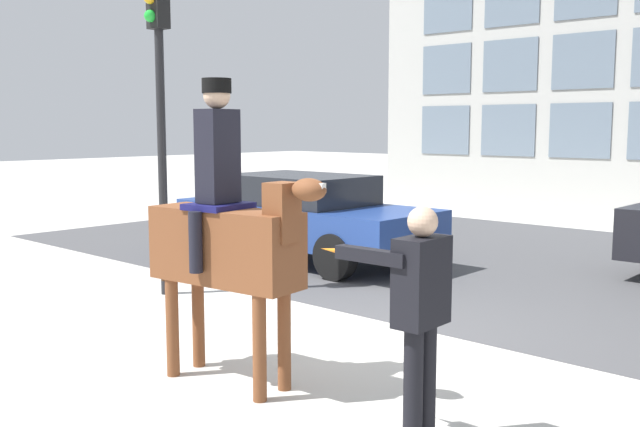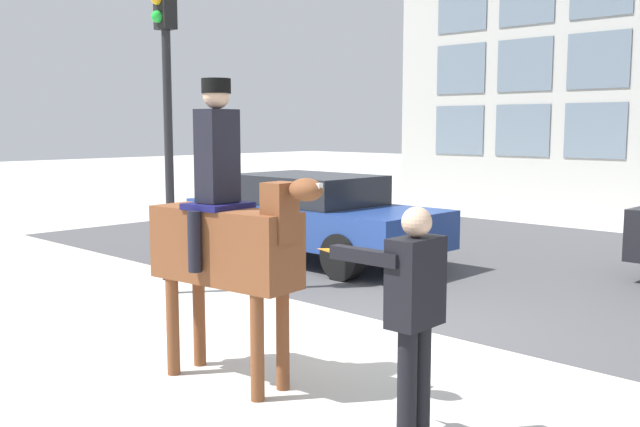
# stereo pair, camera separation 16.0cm
# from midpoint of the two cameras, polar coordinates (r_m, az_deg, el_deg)

# --- Properties ---
(ground_plane) EXTENTS (80.00, 80.00, 0.00)m
(ground_plane) POSITION_cam_midpoint_polar(r_m,az_deg,el_deg) (7.54, 3.02, -9.58)
(ground_plane) COLOR #B2AFA8
(road_surface) EXTENTS (18.70, 8.50, 0.01)m
(road_surface) POSITION_cam_midpoint_polar(r_m,az_deg,el_deg) (11.51, 18.18, -4.10)
(road_surface) COLOR #444447
(road_surface) RESTS_ON ground_plane
(mounted_horse_lead) EXTENTS (1.78, 0.65, 2.53)m
(mounted_horse_lead) POSITION_cam_midpoint_polar(r_m,az_deg,el_deg) (5.91, -8.19, -1.78)
(mounted_horse_lead) COLOR brown
(mounted_horse_lead) RESTS_ON ground_plane
(pedestrian_bystander) EXTENTS (0.82, 0.44, 1.64)m
(pedestrian_bystander) POSITION_cam_midpoint_polar(r_m,az_deg,el_deg) (4.74, 6.91, -7.52)
(pedestrian_bystander) COLOR black
(pedestrian_bystander) RESTS_ON ground_plane
(street_car_near_lane) EXTENTS (4.38, 1.84, 1.38)m
(street_car_near_lane) POSITION_cam_midpoint_polar(r_m,az_deg,el_deg) (11.44, -1.75, -0.12)
(street_car_near_lane) COLOR navy
(street_car_near_lane) RESTS_ON ground_plane
(traffic_light) EXTENTS (0.24, 0.29, 4.06)m
(traffic_light) POSITION_cam_midpoint_polar(r_m,az_deg,el_deg) (9.24, -13.25, 10.36)
(traffic_light) COLOR black
(traffic_light) RESTS_ON ground_plane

